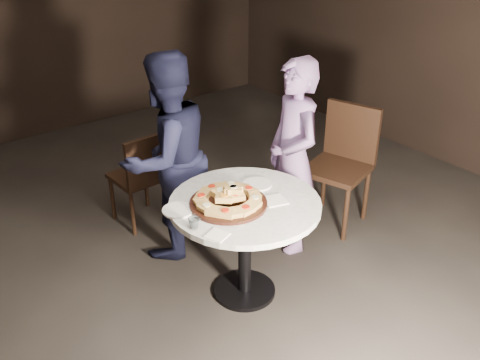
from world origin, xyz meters
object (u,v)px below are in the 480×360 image
at_px(chair_far, 142,173).
at_px(diner_teal, 293,158).
at_px(focaccia_pile, 229,197).
at_px(chair_right, 343,157).
at_px(diner_navy, 167,158).
at_px(table, 245,220).
at_px(serving_board, 228,203).
at_px(water_glass, 194,223).

relative_size(chair_far, diner_teal, 0.55).
distance_m(focaccia_pile, chair_far, 1.18).
height_order(chair_right, diner_navy, diner_navy).
height_order(table, chair_far, chair_far).
relative_size(chair_far, diner_navy, 0.53).
height_order(serving_board, chair_right, chair_right).
bearing_deg(focaccia_pile, diner_teal, 16.96).
xyz_separation_m(table, chair_far, (-0.10, 1.17, -0.12)).
xyz_separation_m(focaccia_pile, diner_teal, (0.74, 0.23, -0.04)).
height_order(table, water_glass, water_glass).
bearing_deg(table, chair_right, 13.21).
xyz_separation_m(table, diner_teal, (0.64, 0.26, 0.15)).
relative_size(focaccia_pile, diner_teal, 0.29).
xyz_separation_m(serving_board, diner_teal, (0.75, 0.23, 0.00)).
distance_m(chair_right, diner_navy, 1.43).
bearing_deg(chair_right, focaccia_pile, -96.06).
distance_m(serving_board, water_glass, 0.32).
relative_size(serving_board, diner_teal, 0.33).
xyz_separation_m(table, diner_navy, (-0.11, 0.75, 0.18)).
bearing_deg(diner_navy, table, 89.25).
bearing_deg(focaccia_pile, serving_board, 172.09).
xyz_separation_m(water_glass, diner_teal, (1.06, 0.32, -0.02)).
relative_size(serving_board, chair_far, 0.60).
bearing_deg(water_glass, table, 8.14).
height_order(serving_board, water_glass, water_glass).
distance_m(water_glass, diner_teal, 1.11).
relative_size(water_glass, diner_teal, 0.05).
relative_size(focaccia_pile, water_glass, 6.13).
relative_size(table, diner_navy, 0.73).
distance_m(chair_right, diner_teal, 0.61).
distance_m(table, chair_right, 1.26).
bearing_deg(serving_board, focaccia_pile, -7.91).
height_order(focaccia_pile, diner_teal, diner_teal).
bearing_deg(chair_right, serving_board, -96.12).
bearing_deg(water_glass, diner_navy, 69.17).
distance_m(focaccia_pile, diner_teal, 0.78).
bearing_deg(chair_far, chair_right, 143.27).
height_order(table, serving_board, serving_board).
bearing_deg(serving_board, water_glass, -163.58).
height_order(water_glass, diner_teal, diner_teal).
relative_size(diner_navy, diner_teal, 1.04).
xyz_separation_m(serving_board, water_glass, (-0.31, -0.09, 0.02)).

